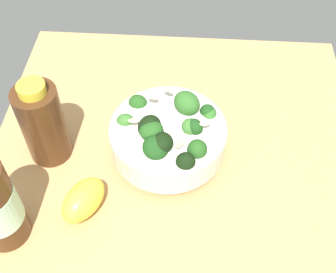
% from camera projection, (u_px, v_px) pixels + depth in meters
% --- Properties ---
extents(ground_plane, '(0.62, 0.62, 0.05)m').
position_uv_depth(ground_plane, '(175.00, 161.00, 0.75)').
color(ground_plane, tan).
extents(bowl_of_broccoli, '(0.19, 0.19, 0.10)m').
position_uv_depth(bowl_of_broccoli, '(168.00, 135.00, 0.70)').
color(bowl_of_broccoli, silver).
rests_on(bowl_of_broccoli, ground_plane).
extents(lemon_wedge, '(0.09, 0.08, 0.05)m').
position_uv_depth(lemon_wedge, '(83.00, 200.00, 0.65)').
color(lemon_wedge, yellow).
rests_on(lemon_wedge, ground_plane).
extents(bottle_tall, '(0.07, 0.07, 0.15)m').
position_uv_depth(bottle_tall, '(43.00, 123.00, 0.68)').
color(bottle_tall, '#472814').
rests_on(bottle_tall, ground_plane).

